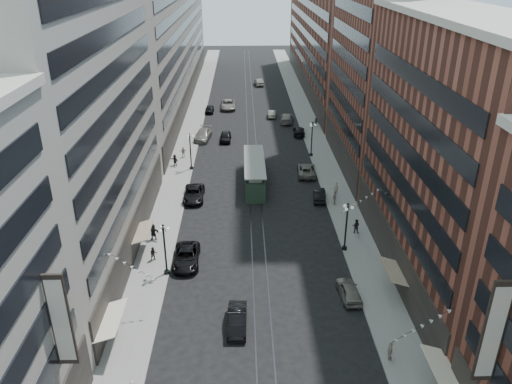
{
  "coord_description": "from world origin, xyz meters",
  "views": [
    {
      "loc": [
        -1.53,
        -13.46,
        28.46
      ],
      "look_at": [
        -0.15,
        36.36,
        5.0
      ],
      "focal_mm": 35.0,
      "sensor_mm": 36.0,
      "label": 1
    }
  ],
  "objects": [
    {
      "name": "pedestrian_extra_1",
      "position": [
        -11.76,
        56.38,
        1.01
      ],
      "size": [
        1.49,
        1.41,
        1.72
      ],
      "primitive_type": "imported",
      "rotation": [
        0.0,
        0.0,
        5.55
      ],
      "color": "black",
      "rests_on": "sidewalk_west"
    },
    {
      "name": "car_13",
      "position": [
        -4.5,
        67.61,
        0.78
      ],
      "size": [
        1.94,
        4.61,
        1.56
      ],
      "primitive_type": "imported",
      "rotation": [
        0.0,
        0.0,
        -0.02
      ],
      "color": "black",
      "rests_on": "ground"
    },
    {
      "name": "car_11",
      "position": [
        7.57,
        52.65,
        0.76
      ],
      "size": [
        2.93,
        5.64,
        1.52
      ],
      "primitive_type": "imported",
      "rotation": [
        0.0,
        0.0,
        3.06
      ],
      "color": "slate",
      "rests_on": "ground"
    },
    {
      "name": "ground",
      "position": [
        0.0,
        60.0,
        0.0
      ],
      "size": [
        220.0,
        220.0,
        0.0
      ],
      "primitive_type": "plane",
      "color": "black",
      "rests_on": "ground"
    },
    {
      "name": "pedestrian_5",
      "position": [
        -11.55,
        34.62,
        1.1
      ],
      "size": [
        1.82,
        0.78,
        1.9
      ],
      "primitive_type": "imported",
      "rotation": [
        0.0,
        0.0,
        -0.16
      ],
      "color": "black",
      "rests_on": "sidewalk_west"
    },
    {
      "name": "car_10",
      "position": [
        8.25,
        44.44,
        0.7
      ],
      "size": [
        1.93,
        4.39,
        1.4
      ],
      "primitive_type": "imported",
      "rotation": [
        0.0,
        0.0,
        3.03
      ],
      "color": "black",
      "rests_on": "ground"
    },
    {
      "name": "building_west_mid",
      "position": [
        -17.0,
        33.0,
        14.0
      ],
      "size": [
        8.0,
        36.0,
        28.0
      ],
      "primitive_type": "cube",
      "color": "gray",
      "rests_on": "ground"
    },
    {
      "name": "lamppost_sw_mid",
      "position": [
        -9.2,
        55.0,
        3.1
      ],
      "size": [
        1.03,
        1.14,
        5.52
      ],
      "color": "black",
      "rests_on": "sidewalk_west"
    },
    {
      "name": "pedestrian_9",
      "position": [
        11.97,
        74.72,
        1.0
      ],
      "size": [
        1.18,
        0.85,
        1.69
      ],
      "primitive_type": "imported",
      "rotation": [
        0.0,
        0.0,
        -0.41
      ],
      "color": "black",
      "rests_on": "sidewalk_east"
    },
    {
      "name": "streetcar",
      "position": [
        0.0,
        49.62,
        1.61
      ],
      "size": [
        2.78,
        12.57,
        3.48
      ],
      "color": "#273D2C",
      "rests_on": "ground"
    },
    {
      "name": "car_9",
      "position": [
        -8.23,
        85.13,
        0.71
      ],
      "size": [
        1.73,
        4.19,
        1.42
      ],
      "primitive_type": "imported",
      "rotation": [
        0.0,
        0.0,
        -0.01
      ],
      "color": "black",
      "rests_on": "ground"
    },
    {
      "name": "rail_east",
      "position": [
        0.7,
        70.0,
        0.01
      ],
      "size": [
        0.12,
        180.0,
        0.02
      ],
      "primitive_type": "cube",
      "color": "#2D2D33",
      "rests_on": "ground"
    },
    {
      "name": "pedestrian_7",
      "position": [
        11.12,
        35.48,
        1.01
      ],
      "size": [
        0.94,
        0.71,
        1.71
      ],
      "primitive_type": "imported",
      "rotation": [
        0.0,
        0.0,
        2.81
      ],
      "color": "black",
      "rests_on": "sidewalk_east"
    },
    {
      "name": "car_7",
      "position": [
        -7.97,
        45.01,
        0.77
      ],
      "size": [
        2.62,
        5.58,
        1.54
      ],
      "primitive_type": "imported",
      "rotation": [
        0.0,
        0.0,
        0.01
      ],
      "color": "black",
      "rests_on": "ground"
    },
    {
      "name": "car_extra_1",
      "position": [
        -4.5,
        87.85,
        0.87
      ],
      "size": [
        3.03,
        6.35,
        1.75
      ],
      "primitive_type": "imported",
      "rotation": [
        0.0,
        0.0,
        0.02
      ],
      "color": "gray",
      "rests_on": "ground"
    },
    {
      "name": "rail_west",
      "position": [
        -0.7,
        70.0,
        0.01
      ],
      "size": [
        0.12,
        180.0,
        0.02
      ],
      "primitive_type": "cube",
      "color": "#2D2D33",
      "rests_on": "ground"
    },
    {
      "name": "car_2",
      "position": [
        -7.45,
        29.97,
        0.78
      ],
      "size": [
        2.69,
        5.64,
        1.55
      ],
      "primitive_type": "imported",
      "rotation": [
        0.0,
        0.0,
        0.02
      ],
      "color": "black",
      "rests_on": "ground"
    },
    {
      "name": "sidewalk_west",
      "position": [
        -11.0,
        70.0,
        0.07
      ],
      "size": [
        4.0,
        180.0,
        0.15
      ],
      "primitive_type": "cube",
      "color": "gray",
      "rests_on": "ground"
    },
    {
      "name": "car_5",
      "position": [
        -2.2,
        20.06,
        0.75
      ],
      "size": [
        1.68,
        4.58,
        1.5
      ],
      "primitive_type": "imported",
      "rotation": [
        0.0,
        0.0,
        -0.02
      ],
      "color": "black",
      "rests_on": "ground"
    },
    {
      "name": "building_east_far",
      "position": [
        17.0,
        105.0,
        12.0
      ],
      "size": [
        8.0,
        72.0,
        24.0
      ],
      "primitive_type": "cube",
      "color": "brown",
      "rests_on": "ground"
    },
    {
      "name": "pedestrian_extra_0",
      "position": [
        9.96,
        42.83,
        1.08
      ],
      "size": [
        0.52,
        1.1,
        1.86
      ],
      "primitive_type": "imported",
      "rotation": [
        0.0,
        0.0,
        4.69
      ],
      "color": "#AB9F8E",
      "rests_on": "sidewalk_east"
    },
    {
      "name": "car_14",
      "position": [
        4.22,
        81.64,
        0.7
      ],
      "size": [
        1.73,
        4.32,
        1.4
      ],
      "primitive_type": "imported",
      "rotation": [
        0.0,
        0.0,
        3.08
      ],
      "color": "gray",
      "rests_on": "ground"
    },
    {
      "name": "car_12",
      "position": [
        8.4,
        70.63,
        0.7
      ],
      "size": [
        2.22,
        4.9,
        1.39
      ],
      "primitive_type": "imported",
      "rotation": [
        0.0,
        0.0,
        3.08
      ],
      "color": "black",
      "rests_on": "ground"
    },
    {
      "name": "building_east_mid",
      "position": [
        17.0,
        28.0,
        12.0
      ],
      "size": [
        8.0,
        30.0,
        24.0
      ],
      "primitive_type": "cube",
      "color": "brown",
      "rests_on": "ground"
    },
    {
      "name": "pedestrian_6",
      "position": [
        -10.84,
        59.79,
        1.0
      ],
      "size": [
        1.04,
        0.58,
        1.69
      ],
      "primitive_type": "imported",
      "rotation": [
        0.0,
        0.0,
        3.27
      ],
      "color": "#ACA28F",
      "rests_on": "sidewalk_west"
    },
    {
      "name": "sidewalk_east",
      "position": [
        11.0,
        70.0,
        0.07
      ],
      "size": [
        4.0,
        180.0,
        0.15
      ],
      "primitive_type": "cube",
      "color": "gray",
      "rests_on": "ground"
    },
    {
      "name": "pedestrian_8",
      "position": [
        10.66,
        45.96,
        1.0
      ],
      "size": [
        0.67,
        0.5,
        1.7
      ],
      "primitive_type": "imported",
      "rotation": [
        0.0,
        0.0,
        3.3
      ],
      "color": "#B9B39A",
      "rests_on": "sidewalk_east"
    },
    {
      "name": "car_4",
      "position": [
        8.07,
        23.91,
        0.74
      ],
      "size": [
        1.98,
        4.41,
        1.47
      ],
      "primitive_type": "imported",
      "rotation": [
        0.0,
        0.0,
        3.2
      ],
      "color": "slate",
      "rests_on": "ground"
    },
    {
      "name": "car_8",
      "position": [
        -8.4,
        68.47,
        0.86
      ],
      "size": [
        3.19,
        6.22,
        1.73
      ],
      "primitive_type": "imported",
      "rotation": [
        0.0,
        0.0,
        -0.13
      ],
      "color": "slate",
      "rests_on": "ground"
    },
    {
      "name": "pedestrian_4",
      "position": [
        9.66,
        15.8,
        1.01
      ],
      "size": [
        0.66,
        1.08,
        1.72
      ],
      "primitive_type": "imported",
      "rotation": [
        0.0,
        0.0,
        1.36
      ],
      "color": "#B3A794",
      "rests_on": "sidewalk_east"
    },
    {
      "name": "lamppost_sw_far",
      "position": [
        -9.2,
        28.0,
        3.1
      ],
      "size": [
        1.03,
        1.14,
        5.52
      ],
      "color": "black",
      "rests_on": "sidewalk_west"
    },
    {
      "name": "pedestrian_2",
      "position": [
        -10.85,
        30.41,
        0.91
      ],
      "size": [
        0.83,
        0.63,
        1.52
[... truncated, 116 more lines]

